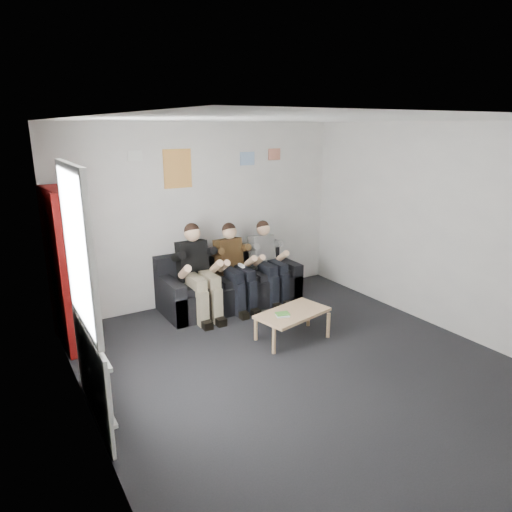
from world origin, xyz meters
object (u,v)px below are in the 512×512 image
Objects in this scene: sofa at (229,285)px; bookshelf at (68,269)px; person_middle at (235,267)px; person_right at (269,262)px; coffee_table at (293,315)px; person_left at (199,272)px.

bookshelf reaches higher than sofa.
sofa is 1.65× the size of person_middle.
person_right is at bearing -18.19° from sofa.
coffee_table is at bearing -111.69° from person_right.
person_right is at bearing -6.50° from bookshelf.
person_right is at bearing 1.95° from person_left.
person_middle is at bearing -90.00° from sofa.
coffee_table is 1.51m from person_left.
person_left is at bearing -161.38° from sofa.
person_right is (0.59, 0.00, -0.01)m from person_middle.
sofa is 1.58× the size of person_left.
bookshelf is at bearing 177.62° from person_right.
bookshelf is 1.57× the size of person_right.
bookshelf reaches higher than person_left.
sofa is 2.38m from bookshelf.
person_middle is 1.02× the size of person_right.
person_left is at bearing -7.04° from bookshelf.
bookshelf is at bearing 151.06° from coffee_table.
sofa is 1.08× the size of bookshelf.
person_right reaches higher than coffee_table.
bookshelf is at bearing -179.36° from person_left.
person_left reaches higher than person_middle.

